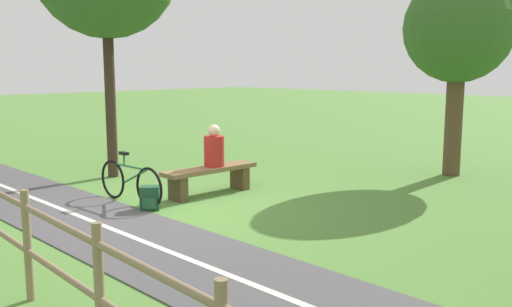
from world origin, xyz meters
The scene contains 8 objects.
ground_plane centered at (0.00, 0.00, 0.00)m, with size 80.00×80.00×0.00m, color #548438.
paved_path centered at (1.48, 4.00, 0.01)m, with size 1.85×36.00×0.02m, color #4C494C.
path_centre_line centered at (1.48, 4.00, 0.02)m, with size 0.10×32.00×0.00m, color silver.
bench centered at (-1.05, -0.21, 0.35)m, with size 1.91×0.51×0.51m.
person_seated centered at (-1.14, -0.20, 0.83)m, with size 0.38×0.38×0.76m.
bicycle centered at (0.33, -0.67, 0.36)m, with size 0.09×1.74×0.87m.
backpack centered at (0.36, -0.07, 0.19)m, with size 0.39×0.38×0.39m.
tree_mid_field centered at (-5.86, 2.08, 3.03)m, with size 2.25×2.25×4.21m.
Camera 1 is at (5.45, 7.31, 2.29)m, focal length 39.18 mm.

